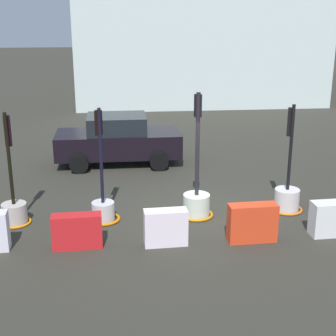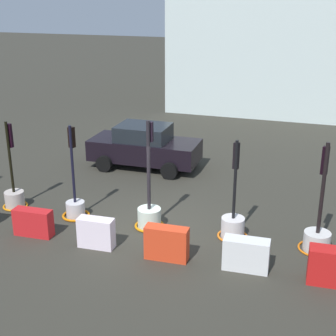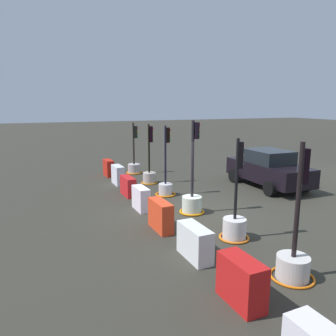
{
  "view_description": "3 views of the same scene",
  "coord_description": "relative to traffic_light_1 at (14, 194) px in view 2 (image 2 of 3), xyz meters",
  "views": [
    {
      "loc": [
        -1.96,
        -11.73,
        5.15
      ],
      "look_at": [
        -0.76,
        0.62,
        1.17
      ],
      "focal_mm": 53.38,
      "sensor_mm": 36.0,
      "label": 1
    },
    {
      "loc": [
        4.5,
        -11.95,
        6.54
      ],
      "look_at": [
        0.31,
        0.73,
        1.68
      ],
      "focal_mm": 52.09,
      "sensor_mm": 36.0,
      "label": 2
    },
    {
      "loc": [
        9.65,
        -4.66,
        3.76
      ],
      "look_at": [
        -1.96,
        -0.02,
        1.26
      ],
      "focal_mm": 34.46,
      "sensor_mm": 36.0,
      "label": 3
    }
  ],
  "objects": [
    {
      "name": "construction_barrier_2",
      "position": [
        1.66,
        -1.49,
        -0.05
      ],
      "size": [
        1.13,
        0.42,
        0.79
      ],
      "color": "red",
      "rests_on": "ground_plane"
    },
    {
      "name": "traffic_light_3",
      "position": [
        4.59,
        0.03,
        0.05
      ],
      "size": [
        0.88,
        0.88,
        3.22
      ],
      "color": "silver",
      "rests_on": "ground_plane"
    },
    {
      "name": "construction_barrier_5",
      "position": [
        7.68,
        -1.41,
        -0.03
      ],
      "size": [
        1.15,
        0.49,
        0.83
      ],
      "color": "silver",
      "rests_on": "ground_plane"
    },
    {
      "name": "traffic_light_4",
      "position": [
        7.04,
        0.17,
        -0.02
      ],
      "size": [
        0.86,
        0.86,
        2.86
      ],
      "color": "silver",
      "rests_on": "ground_plane"
    },
    {
      "name": "traffic_light_1",
      "position": [
        0.0,
        0.0,
        0.0
      ],
      "size": [
        0.79,
        0.79,
        2.83
      ],
      "color": "#B7AAA2",
      "rests_on": "ground_plane"
    },
    {
      "name": "car_black_sedan",
      "position": [
        2.6,
        4.86,
        0.39
      ],
      "size": [
        4.25,
        2.2,
        1.69
      ],
      "color": "black",
      "rests_on": "ground_plane"
    },
    {
      "name": "construction_barrier_6",
      "position": [
        9.66,
        -1.41,
        0.01
      ],
      "size": [
        1.04,
        0.52,
        0.91
      ],
      "color": "red",
      "rests_on": "ground_plane"
    },
    {
      "name": "construction_barrier_3",
      "position": [
        3.65,
        -1.55,
        -0.03
      ],
      "size": [
        0.99,
        0.42,
        0.84
      ],
      "color": "white",
      "rests_on": "ground_plane"
    },
    {
      "name": "construction_barrier_4",
      "position": [
        5.65,
        -1.55,
        0.0
      ],
      "size": [
        1.14,
        0.43,
        0.9
      ],
      "color": "red",
      "rests_on": "ground_plane"
    },
    {
      "name": "ground_plane",
      "position": [
        4.66,
        -0.11,
        -0.45
      ],
      "size": [
        120.0,
        120.0,
        0.0
      ],
      "primitive_type": "plane",
      "color": "#302E27"
    },
    {
      "name": "traffic_light_2",
      "position": [
        2.2,
        -0.03,
        0.01
      ],
      "size": [
        0.85,
        0.85,
        2.9
      ],
      "color": "silver",
      "rests_on": "ground_plane"
    },
    {
      "name": "traffic_light_5",
      "position": [
        9.31,
        0.17,
        0.01
      ],
      "size": [
        0.96,
        0.96,
        3.01
      ],
      "color": "silver",
      "rests_on": "ground_plane"
    }
  ]
}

